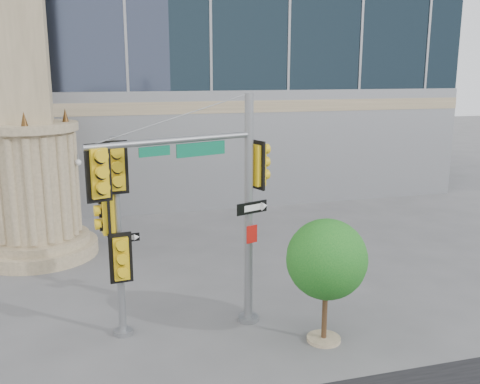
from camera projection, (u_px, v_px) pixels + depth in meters
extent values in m
plane|color=#545456|center=(259.00, 346.00, 13.79)|extent=(120.00, 120.00, 0.00)
cylinder|color=gray|center=(39.00, 249.00, 20.58)|extent=(4.40, 4.40, 0.50)
cylinder|color=gray|center=(39.00, 239.00, 20.49)|extent=(3.80, 3.80, 0.30)
cylinder|color=gray|center=(34.00, 184.00, 20.02)|extent=(3.00, 3.00, 4.00)
cylinder|color=gray|center=(29.00, 127.00, 19.54)|extent=(3.50, 3.50, 0.30)
cone|color=#472D14|center=(65.00, 115.00, 19.80)|extent=(0.24, 0.24, 0.50)
cylinder|color=slate|center=(248.00, 318.00, 15.22)|extent=(0.60, 0.60, 0.13)
cylinder|color=slate|center=(249.00, 212.00, 14.53)|extent=(0.23, 0.23, 6.38)
cylinder|color=slate|center=(174.00, 141.00, 12.81)|extent=(4.26, 1.62, 0.15)
cube|color=#0C6D4A|center=(201.00, 149.00, 13.27)|extent=(1.32, 0.50, 0.34)
cube|color=yellow|center=(98.00, 173.00, 11.87)|extent=(0.65, 0.47, 1.33)
cube|color=yellow|center=(258.00, 165.00, 14.42)|extent=(0.47, 0.65, 1.33)
cube|color=black|center=(252.00, 208.00, 14.38)|extent=(0.93, 0.35, 0.32)
cube|color=#B51410|center=(252.00, 234.00, 14.54)|extent=(0.33, 0.14, 0.49)
cylinder|color=slate|center=(123.00, 332.00, 14.43)|extent=(0.51, 0.51, 0.13)
cylinder|color=slate|center=(118.00, 239.00, 13.85)|extent=(0.19, 0.19, 5.36)
cube|color=yellow|center=(116.00, 168.00, 13.21)|extent=(0.62, 0.36, 1.34)
cube|color=yellow|center=(108.00, 212.00, 13.59)|extent=(0.36, 0.62, 1.34)
cube|color=yellow|center=(121.00, 258.00, 13.73)|extent=(0.62, 0.36, 1.34)
cube|color=black|center=(127.00, 238.00, 13.79)|extent=(0.66, 0.10, 0.21)
cylinder|color=gray|center=(324.00, 339.00, 14.07)|extent=(0.89, 0.89, 0.10)
cylinder|color=#382314|center=(325.00, 309.00, 13.89)|extent=(0.14, 0.14, 1.78)
sphere|color=#155F1B|center=(327.00, 259.00, 13.58)|extent=(2.07, 2.07, 2.07)
sphere|color=#155F1B|center=(338.00, 265.00, 14.00)|extent=(1.28, 1.28, 1.28)
sphere|color=#155F1B|center=(318.00, 273.00, 13.31)|extent=(1.09, 1.09, 1.09)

